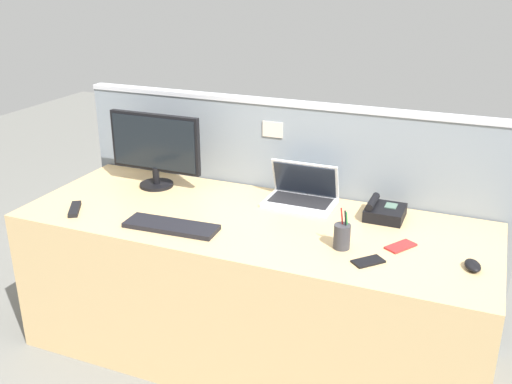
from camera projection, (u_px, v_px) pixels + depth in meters
name	position (u px, v px, depth m)	size (l,w,h in m)	color
ground_plane	(252.00, 350.00, 3.00)	(10.00, 10.00, 0.00)	slate
desk	(252.00, 288.00, 2.86)	(2.23, 0.83, 0.74)	tan
cubicle_divider	(284.00, 210.00, 3.17)	(2.34, 0.08, 1.21)	gray
desktop_monitor	(155.00, 147.00, 3.06)	(0.52, 0.18, 0.40)	black
laptop	(302.00, 193.00, 2.90)	(0.34, 0.23, 0.21)	silver
desk_phone	(384.00, 211.00, 2.73)	(0.18, 0.18, 0.09)	black
keyboard_main	(171.00, 226.00, 2.63)	(0.43, 0.14, 0.02)	black
computer_mouse_right_hand	(473.00, 265.00, 2.28)	(0.06, 0.10, 0.03)	black
pen_cup	(342.00, 236.00, 2.43)	(0.07, 0.07, 0.18)	#333338
cell_phone_red_case	(401.00, 246.00, 2.46)	(0.07, 0.14, 0.01)	#B22323
cell_phone_black_slab	(368.00, 261.00, 2.33)	(0.07, 0.13, 0.01)	black
tv_remote	(75.00, 209.00, 2.82)	(0.04, 0.17, 0.02)	black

